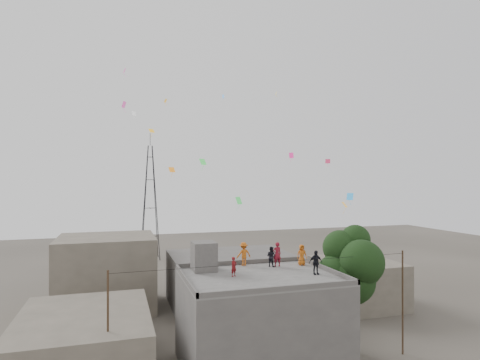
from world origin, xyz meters
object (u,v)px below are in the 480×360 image
(stair_head_box, at_px, (204,256))
(tree, at_px, (352,267))
(person_red_adult, at_px, (277,254))
(transmission_tower, at_px, (150,202))
(person_dark_adult, at_px, (316,262))

(stair_head_box, bearing_deg, tree, -10.74)
(stair_head_box, relative_size, person_red_adult, 1.13)
(tree, bearing_deg, stair_head_box, 169.26)
(transmission_tower, bearing_deg, stair_head_box, -88.77)
(stair_head_box, relative_size, transmission_tower, 0.10)
(person_red_adult, distance_m, person_dark_adult, 3.46)
(stair_head_box, distance_m, transmission_tower, 37.46)
(transmission_tower, bearing_deg, person_red_adult, -80.64)
(tree, xyz_separation_m, transmission_tower, (-11.37, 39.40, 2.97))
(transmission_tower, relative_size, person_dark_adult, 12.43)
(tree, bearing_deg, person_red_adult, 161.36)
(tree, relative_size, person_dark_adult, 5.65)
(stair_head_box, relative_size, person_dark_adult, 1.24)
(transmission_tower, xyz_separation_m, person_dark_adult, (7.72, -40.78, -2.16))
(transmission_tower, bearing_deg, person_dark_adult, -79.28)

